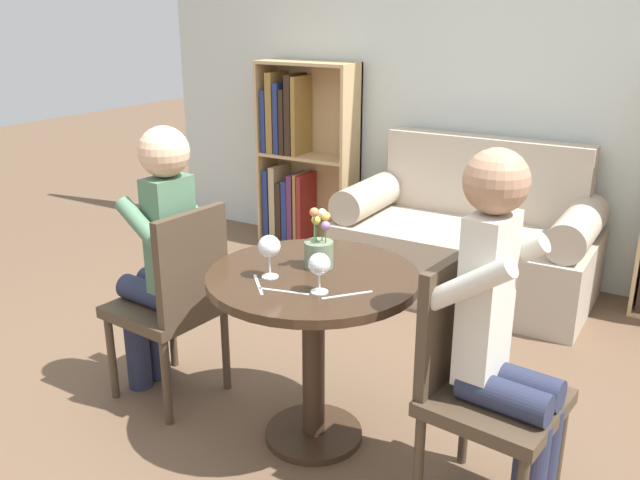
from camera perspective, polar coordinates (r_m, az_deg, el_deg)
The scene contains 15 objects.
ground_plane at distance 2.92m, azimuth -0.53°, elevation -16.20°, with size 16.00×16.00×0.00m, color brown.
back_wall at distance 4.46m, azimuth 15.08°, elevation 14.12°, with size 5.20×0.05×2.70m.
round_table at distance 2.64m, azimuth -0.56°, elevation -6.33°, with size 0.81×0.81×0.73m.
couch at distance 4.26m, azimuth 12.26°, elevation -0.17°, with size 1.51×0.80×0.92m.
bookshelf_left at distance 4.99m, azimuth -1.83°, elevation 6.78°, with size 0.73×0.28×1.33m.
chair_left at distance 3.00m, azimuth -12.03°, elevation -4.75°, with size 0.46×0.46×0.90m.
chair_right at distance 2.40m, azimuth 13.02°, elevation -11.23°, with size 0.46×0.46×0.90m.
person_left at distance 3.00m, azimuth -13.31°, elevation -1.28°, with size 0.44×0.36×1.24m.
person_right at distance 2.27m, azimuth 15.30°, elevation -7.69°, with size 0.44×0.37×1.28m.
wine_glass_left at distance 2.50m, azimuth -4.29°, elevation -0.65°, with size 0.08×0.08×0.16m.
wine_glass_right at distance 2.36m, azimuth -0.05°, elevation -2.12°, with size 0.08×0.08×0.15m.
flower_vase at distance 2.61m, azimuth -0.08°, elevation -0.74°, with size 0.11×0.11×0.25m.
knife_left_setting at distance 2.48m, azimuth -5.22°, elevation -3.75°, with size 0.14×0.14×0.00m.
fork_left_setting at distance 2.38m, azimuth 2.31°, elevation -4.64°, with size 0.13×0.15×0.00m.
knife_right_setting at distance 2.41m, azimuth -3.01°, elevation -4.35°, with size 0.19×0.06×0.00m.
Camera 1 is at (1.25, -2.03, 1.68)m, focal length 38.00 mm.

